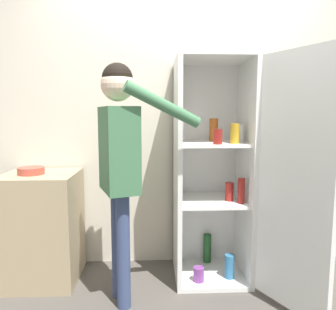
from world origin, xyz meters
name	(u,v)px	position (x,y,z in m)	size (l,w,h in m)	color
wall_back	(185,123)	(0.00, 0.98, 1.27)	(7.00, 0.06, 2.55)	beige
refrigerator	(227,173)	(0.30, 0.57, 0.89)	(0.91, 1.09, 1.81)	white
person	(120,150)	(-0.52, 0.29, 1.11)	(0.73, 0.48, 1.70)	#384770
counter	(43,227)	(-1.19, 0.65, 0.44)	(0.57, 0.56, 0.89)	tan
bowl	(31,171)	(-1.25, 0.61, 0.91)	(0.20, 0.20, 0.05)	#B24738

